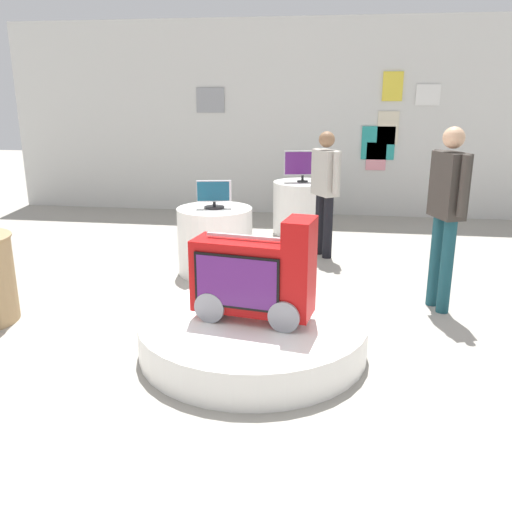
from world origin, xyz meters
TOP-DOWN VIEW (x-y plane):
  - ground_plane at (0.00, 0.00)m, footprint 30.00×30.00m
  - back_wall_display at (0.01, 5.46)m, footprint 10.27×0.13m
  - main_display_pedestal at (0.07, -0.04)m, footprint 1.86×1.86m
  - novelty_firetruck_tv at (0.09, -0.05)m, footprint 1.01×0.53m
  - display_pedestal_left_rear at (-0.69, 1.95)m, footprint 0.88×0.88m
  - tv_on_left_rear at (-0.69, 1.94)m, footprint 0.40×0.24m
  - display_pedestal_center_rear at (0.19, 4.04)m, footprint 0.87×0.87m
  - tv_on_center_rear at (0.19, 4.04)m, footprint 0.56×0.16m
  - shopper_browsing_near_truck at (1.74, 1.16)m, footprint 0.32×0.53m
  - shopper_browsing_rear at (0.56, 2.83)m, footprint 0.38×0.48m

SIDE VIEW (x-z plane):
  - ground_plane at x=0.00m, z-range 0.00..0.00m
  - main_display_pedestal at x=0.07m, z-range 0.00..0.29m
  - display_pedestal_left_rear at x=-0.69m, z-range 0.00..0.78m
  - display_pedestal_center_rear at x=0.19m, z-range 0.00..0.78m
  - novelty_firetruck_tv at x=0.09m, z-range 0.20..1.06m
  - shopper_browsing_rear at x=0.56m, z-range 0.13..1.74m
  - tv_on_left_rear at x=-0.69m, z-range 0.78..1.10m
  - shopper_browsing_near_truck at x=1.74m, z-range 0.16..1.93m
  - tv_on_center_rear at x=0.19m, z-range 0.81..1.28m
  - back_wall_display at x=0.01m, z-range 0.00..3.26m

